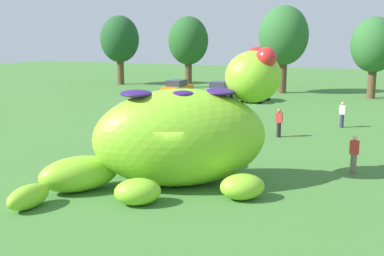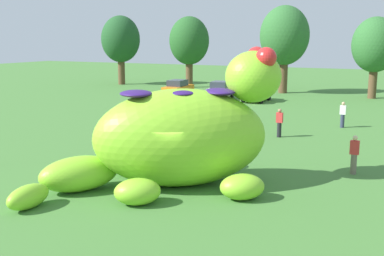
{
  "view_description": "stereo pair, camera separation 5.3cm",
  "coord_description": "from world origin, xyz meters",
  "views": [
    {
      "loc": [
        8.9,
        -15.59,
        5.82
      ],
      "look_at": [
        0.39,
        1.75,
        2.16
      ],
      "focal_mm": 44.51,
      "sensor_mm": 36.0,
      "label": 1
    },
    {
      "loc": [
        8.95,
        -15.57,
        5.82
      ],
      "look_at": [
        0.39,
        1.75,
        2.16
      ],
      "focal_mm": 44.51,
      "sensor_mm": 36.0,
      "label": 2
    }
  ],
  "objects": [
    {
      "name": "car_orange",
      "position": [
        -13.37,
        26.47,
        0.86
      ],
      "size": [
        2.05,
        4.15,
        1.72
      ],
      "color": "orange",
      "rests_on": "ground"
    },
    {
      "name": "giant_inflatable_creature",
      "position": [
        0.39,
        0.73,
        2.01
      ],
      "size": [
        8.52,
        9.48,
        5.49
      ],
      "color": "#8CD12D",
      "rests_on": "ground"
    },
    {
      "name": "tree_left",
      "position": [
        -16.62,
        35.45,
        5.47
      ],
      "size": [
        4.71,
        4.71,
        8.36
      ],
      "color": "brown",
      "rests_on": "ground"
    },
    {
      "name": "tree_mid_left",
      "position": [
        -4.91,
        34.58,
        6.03
      ],
      "size": [
        5.2,
        5.2,
        9.23
      ],
      "color": "brown",
      "rests_on": "ground"
    },
    {
      "name": "ground_plane",
      "position": [
        0.0,
        0.0,
        0.0
      ],
      "size": [
        160.0,
        160.0,
        0.0
      ],
      "primitive_type": "plane",
      "color": "#427533"
    },
    {
      "name": "tree_centre_left",
      "position": [
        4.22,
        33.89,
        5.14
      ],
      "size": [
        4.43,
        4.43,
        7.86
      ],
      "color": "brown",
      "rests_on": "ground"
    },
    {
      "name": "tree_far_left",
      "position": [
        -26.1,
        35.07,
        5.64
      ],
      "size": [
        4.86,
        4.86,
        8.62
      ],
      "color": "brown",
      "rests_on": "ground"
    },
    {
      "name": "spectator_mid_field",
      "position": [
        4.17,
        16.54,
        0.85
      ],
      "size": [
        0.38,
        0.26,
        1.71
      ],
      "color": "#2D334C",
      "rests_on": "ground"
    },
    {
      "name": "spectator_by_cars",
      "position": [
        1.29,
        11.68,
        0.85
      ],
      "size": [
        0.38,
        0.26,
        1.71
      ],
      "color": "black",
      "rests_on": "ground"
    },
    {
      "name": "car_silver",
      "position": [
        -8.94,
        26.84,
        0.86
      ],
      "size": [
        2.33,
        4.28,
        1.72
      ],
      "color": "#B7BABF",
      "rests_on": "ground"
    },
    {
      "name": "spectator_near_inflatable",
      "position": [
        6.39,
        5.46,
        0.85
      ],
      "size": [
        0.38,
        0.26,
        1.71
      ],
      "color": "#726656",
      "rests_on": "ground"
    },
    {
      "name": "car_yellow",
      "position": [
        -5.21,
        26.65,
        0.86
      ],
      "size": [
        2.02,
        4.14,
        1.72
      ],
      "color": "yellow",
      "rests_on": "ground"
    }
  ]
}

